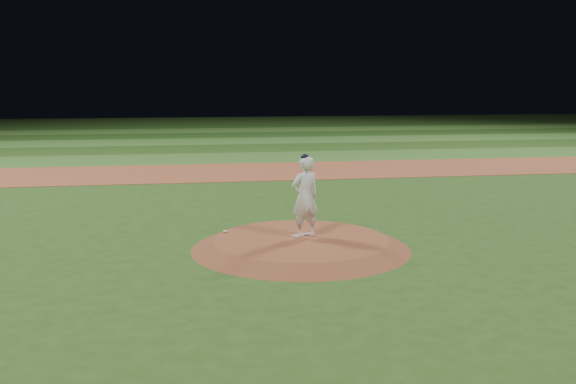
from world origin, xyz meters
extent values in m
plane|color=#2B501A|center=(0.00, 0.00, 0.00)|extent=(120.00, 120.00, 0.00)
cube|color=#9B4C30|center=(0.00, 14.00, 0.01)|extent=(70.00, 6.00, 0.02)
cube|color=#376E28|center=(0.00, 19.50, 0.01)|extent=(70.00, 5.00, 0.02)
cube|color=#264D18|center=(0.00, 24.50, 0.01)|extent=(70.00, 5.00, 0.02)
cube|color=#3D762B|center=(0.00, 29.50, 0.01)|extent=(70.00, 5.00, 0.02)
cube|color=#234D18|center=(0.00, 34.50, 0.01)|extent=(70.00, 5.00, 0.02)
cube|color=#40742A|center=(0.00, 39.50, 0.01)|extent=(70.00, 5.00, 0.02)
cube|color=#224E19|center=(0.00, 44.50, 0.01)|extent=(70.00, 5.00, 0.02)
cone|color=brown|center=(0.00, 0.00, 0.12)|extent=(5.50, 5.50, 0.25)
cube|color=beige|center=(0.12, 0.36, 0.26)|extent=(0.61, 0.38, 0.03)
ellipsoid|color=silver|center=(-1.83, 0.96, 0.28)|extent=(0.12, 0.12, 0.07)
imported|color=white|center=(0.13, 0.15, 1.28)|extent=(0.87, 0.71, 2.07)
ellipsoid|color=black|center=(0.13, 0.15, 2.30)|extent=(0.22, 0.22, 0.15)
camera|label=1|loc=(-2.83, -15.41, 4.16)|focal=40.00mm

